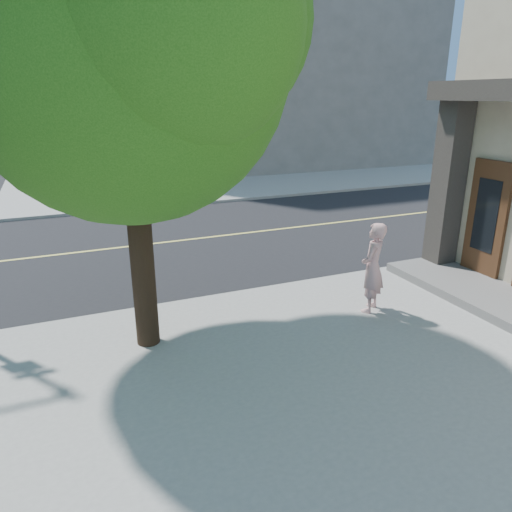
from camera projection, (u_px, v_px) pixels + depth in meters
name	position (u px, v px, depth m)	size (l,w,h in m)	color
road_ew	(13.00, 260.00, 12.53)	(140.00, 9.00, 0.01)	black
sidewalk_ne	(247.00, 158.00, 32.32)	(29.00, 25.00, 0.12)	gray
filler_ne	(251.00, 46.00, 30.67)	(18.00, 16.00, 14.00)	slate
man_on_phone	(373.00, 268.00, 9.09)	(0.64, 0.42, 1.76)	#DB9F9C
street_tree	(132.00, 17.00, 6.60)	(5.89, 5.35, 7.81)	black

